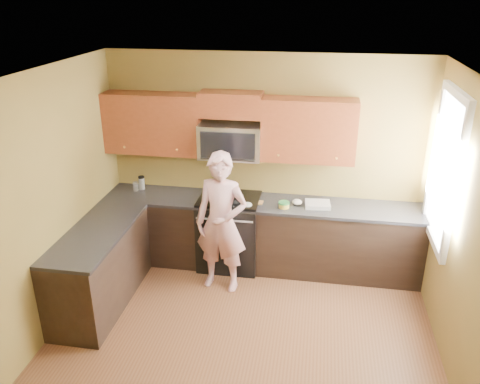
% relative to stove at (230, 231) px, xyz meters
% --- Properties ---
extents(floor, '(4.00, 4.00, 0.00)m').
position_rel_stove_xyz_m(floor, '(0.40, -1.68, -0.47)').
color(floor, brown).
rests_on(floor, ground).
extents(ceiling, '(4.00, 4.00, 0.00)m').
position_rel_stove_xyz_m(ceiling, '(0.40, -1.68, 2.23)').
color(ceiling, white).
rests_on(ceiling, ground).
extents(wall_back, '(4.00, 0.00, 4.00)m').
position_rel_stove_xyz_m(wall_back, '(0.40, 0.32, 0.88)').
color(wall_back, brown).
rests_on(wall_back, ground).
extents(wall_left, '(0.00, 4.00, 4.00)m').
position_rel_stove_xyz_m(wall_left, '(-1.60, -1.68, 0.88)').
color(wall_left, brown).
rests_on(wall_left, ground).
extents(wall_right, '(0.00, 4.00, 4.00)m').
position_rel_stove_xyz_m(wall_right, '(2.40, -1.68, 0.88)').
color(wall_right, brown).
rests_on(wall_right, ground).
extents(cabinet_back_run, '(4.00, 0.60, 0.88)m').
position_rel_stove_xyz_m(cabinet_back_run, '(0.40, 0.02, -0.03)').
color(cabinet_back_run, black).
rests_on(cabinet_back_run, floor).
extents(cabinet_left_run, '(0.60, 1.60, 0.88)m').
position_rel_stove_xyz_m(cabinet_left_run, '(-1.30, -1.08, -0.03)').
color(cabinet_left_run, black).
rests_on(cabinet_left_run, floor).
extents(countertop_back, '(4.00, 0.62, 0.04)m').
position_rel_stove_xyz_m(countertop_back, '(0.40, 0.01, 0.43)').
color(countertop_back, black).
rests_on(countertop_back, cabinet_back_run).
extents(countertop_left, '(0.62, 1.60, 0.04)m').
position_rel_stove_xyz_m(countertop_left, '(-1.29, -1.08, 0.43)').
color(countertop_left, black).
rests_on(countertop_left, cabinet_left_run).
extents(stove, '(0.76, 0.65, 0.95)m').
position_rel_stove_xyz_m(stove, '(0.00, 0.00, 0.00)').
color(stove, black).
rests_on(stove, floor).
extents(microwave, '(0.76, 0.40, 0.42)m').
position_rel_stove_xyz_m(microwave, '(0.00, 0.12, 0.97)').
color(microwave, silver).
rests_on(microwave, wall_back).
extents(upper_cab_left, '(1.22, 0.33, 0.75)m').
position_rel_stove_xyz_m(upper_cab_left, '(-0.99, 0.16, 0.97)').
color(upper_cab_left, brown).
rests_on(upper_cab_left, wall_back).
extents(upper_cab_right, '(1.12, 0.33, 0.75)m').
position_rel_stove_xyz_m(upper_cab_right, '(0.94, 0.16, 0.97)').
color(upper_cab_right, brown).
rests_on(upper_cab_right, wall_back).
extents(upper_cab_over_mw, '(0.76, 0.33, 0.30)m').
position_rel_stove_xyz_m(upper_cab_over_mw, '(0.00, 0.16, 1.62)').
color(upper_cab_over_mw, brown).
rests_on(upper_cab_over_mw, wall_back).
extents(window, '(0.06, 1.06, 1.66)m').
position_rel_stove_xyz_m(window, '(2.38, -0.48, 1.17)').
color(window, white).
rests_on(window, wall_right).
extents(woman, '(0.67, 0.49, 1.71)m').
position_rel_stove_xyz_m(woman, '(0.00, -0.53, 0.38)').
color(woman, '#CA6578').
rests_on(woman, floor).
extents(frying_pan, '(0.29, 0.47, 0.06)m').
position_rel_stove_xyz_m(frying_pan, '(0.06, -0.05, 0.47)').
color(frying_pan, black).
rests_on(frying_pan, stove).
extents(butter_tub, '(0.14, 0.14, 0.10)m').
position_rel_stove_xyz_m(butter_tub, '(0.70, -0.11, 0.45)').
color(butter_tub, gold).
rests_on(butter_tub, countertop_back).
extents(toast_slice, '(0.12, 0.12, 0.01)m').
position_rel_stove_xyz_m(toast_slice, '(0.37, -0.03, 0.45)').
color(toast_slice, '#B27F47').
rests_on(toast_slice, countertop_back).
extents(napkin_a, '(0.12, 0.13, 0.06)m').
position_rel_stove_xyz_m(napkin_a, '(0.26, -0.18, 0.48)').
color(napkin_a, silver).
rests_on(napkin_a, countertop_back).
extents(napkin_b, '(0.14, 0.15, 0.07)m').
position_rel_stove_xyz_m(napkin_b, '(0.85, -0.00, 0.48)').
color(napkin_b, silver).
rests_on(napkin_b, countertop_back).
extents(dish_towel, '(0.32, 0.26, 0.05)m').
position_rel_stove_xyz_m(dish_towel, '(1.10, -0.01, 0.47)').
color(dish_towel, silver).
rests_on(dish_towel, countertop_back).
extents(travel_mug, '(0.10, 0.10, 0.18)m').
position_rel_stove_xyz_m(travel_mug, '(-1.21, 0.16, 0.45)').
color(travel_mug, silver).
rests_on(travel_mug, countertop_back).
extents(glass_a, '(0.08, 0.08, 0.12)m').
position_rel_stove_xyz_m(glass_a, '(-1.27, 0.10, 0.51)').
color(glass_a, silver).
rests_on(glass_a, countertop_back).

